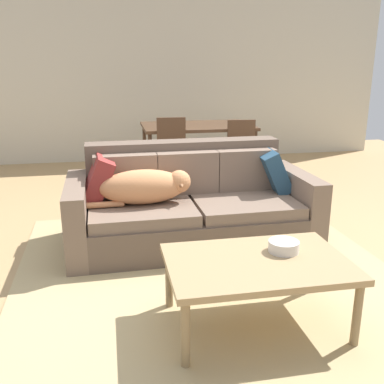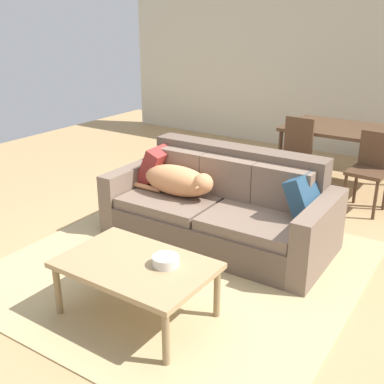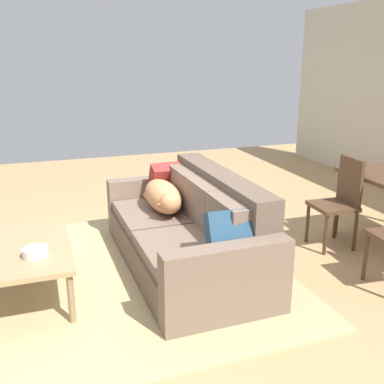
{
  "view_description": "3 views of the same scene",
  "coord_description": "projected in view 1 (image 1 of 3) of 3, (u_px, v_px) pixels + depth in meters",
  "views": [
    {
      "loc": [
        -0.7,
        -3.4,
        1.57
      ],
      "look_at": [
        -0.05,
        -0.01,
        0.55
      ],
      "focal_mm": 40.88,
      "sensor_mm": 36.0,
      "label": 1
    },
    {
      "loc": [
        2.11,
        -3.37,
        2.11
      ],
      "look_at": [
        -0.15,
        0.0,
        0.56
      ],
      "focal_mm": 44.42,
      "sensor_mm": 36.0,
      "label": 2
    },
    {
      "loc": [
        3.63,
        -0.94,
        1.9
      ],
      "look_at": [
        -0.07,
        0.35,
        0.7
      ],
      "focal_mm": 41.79,
      "sensor_mm": 36.0,
      "label": 3
    }
  ],
  "objects": [
    {
      "name": "dining_table",
      "position": [
        197.0,
        129.0,
        6.03
      ],
      "size": [
        1.5,
        0.97,
        0.76
      ],
      "color": "#4D3422",
      "rests_on": "ground"
    },
    {
      "name": "dining_chair_near_right",
      "position": [
        243.0,
        151.0,
        5.58
      ],
      "size": [
        0.43,
        0.43,
        0.88
      ],
      "rotation": [
        0.0,
        0.0,
        -0.08
      ],
      "color": "#4D3422",
      "rests_on": "ground"
    },
    {
      "name": "throw_pillow_by_right_arm",
      "position": [
        273.0,
        171.0,
        4.1
      ],
      "size": [
        0.32,
        0.41,
        0.42
      ],
      "primitive_type": "cube",
      "rotation": [
        0.0,
        -0.43,
        -0.06
      ],
      "color": "navy",
      "rests_on": "couch"
    },
    {
      "name": "bowl_on_coffee_table",
      "position": [
        284.0,
        246.0,
        2.71
      ],
      "size": [
        0.19,
        0.19,
        0.07
      ],
      "primitive_type": "cylinder",
      "color": "silver",
      "rests_on": "coffee_table"
    },
    {
      "name": "throw_pillow_by_left_arm",
      "position": [
        98.0,
        180.0,
        3.78
      ],
      "size": [
        0.33,
        0.42,
        0.43
      ],
      "primitive_type": "cube",
      "rotation": [
        0.0,
        0.41,
        0.06
      ],
      "color": "maroon",
      "rests_on": "couch"
    },
    {
      "name": "area_rug",
      "position": [
        206.0,
        271.0,
        3.42
      ],
      "size": [
        2.96,
        2.95,
        0.01
      ],
      "primitive_type": "cube",
      "rotation": [
        0.0,
        0.0,
        0.02
      ],
      "color": "tan",
      "rests_on": "ground"
    },
    {
      "name": "dining_chair_near_left",
      "position": [
        172.0,
        152.0,
        5.43
      ],
      "size": [
        0.42,
        0.42,
        0.93
      ],
      "rotation": [
        0.0,
        0.0,
        -0.04
      ],
      "color": "#4D3422",
      "rests_on": "ground"
    },
    {
      "name": "dog_on_left_cushion",
      "position": [
        146.0,
        186.0,
        3.7
      ],
      "size": [
        0.9,
        0.32,
        0.29
      ],
      "rotation": [
        0.0,
        0.0,
        0.02
      ],
      "color": "tan",
      "rests_on": "couch"
    },
    {
      "name": "coffee_table",
      "position": [
        257.0,
        267.0,
        2.62
      ],
      "size": [
        1.09,
        0.72,
        0.44
      ],
      "color": "tan",
      "rests_on": "ground"
    },
    {
      "name": "ground_plane",
      "position": [
        198.0,
        253.0,
        3.77
      ],
      "size": [
        10.0,
        10.0,
        0.0
      ],
      "primitive_type": "plane",
      "color": "tan"
    },
    {
      "name": "back_partition",
      "position": [
        149.0,
        77.0,
        7.16
      ],
      "size": [
        8.0,
        0.12,
        2.7
      ],
      "primitive_type": "cube",
      "color": "beige",
      "rests_on": "ground"
    },
    {
      "name": "couch",
      "position": [
        190.0,
        206.0,
        3.97
      ],
      "size": [
        2.17,
        1.04,
        0.87
      ],
      "rotation": [
        0.0,
        0.0,
        0.02
      ],
      "color": "brown",
      "rests_on": "ground"
    }
  ]
}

